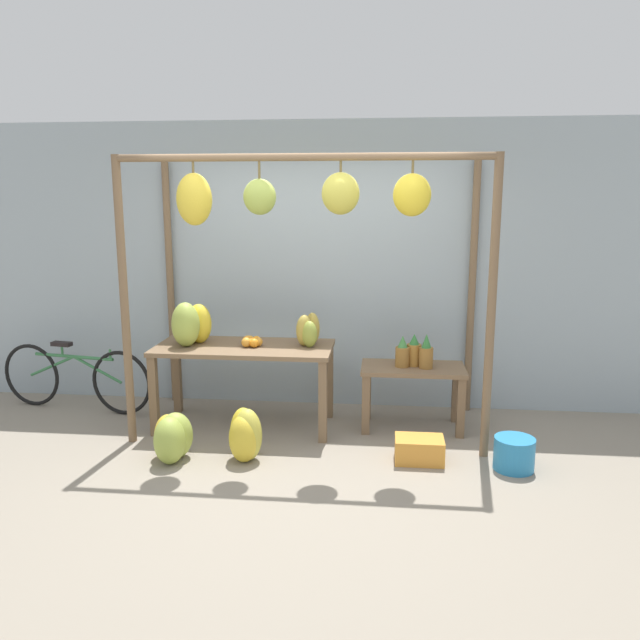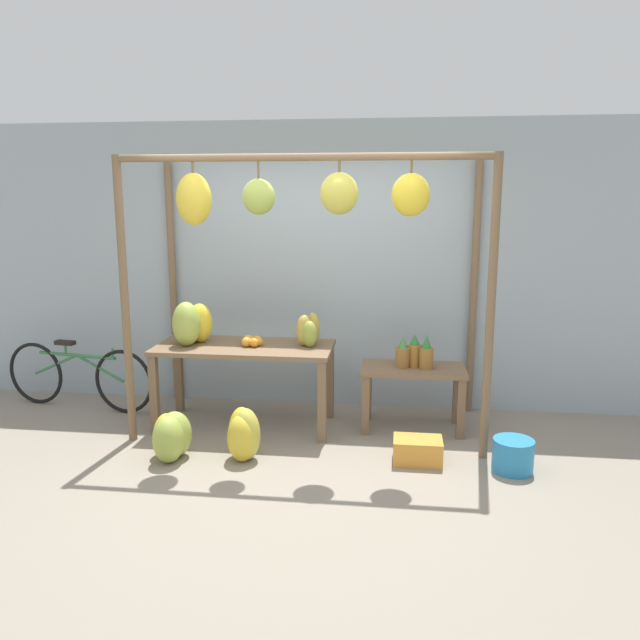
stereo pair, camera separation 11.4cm
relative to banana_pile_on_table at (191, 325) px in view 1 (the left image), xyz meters
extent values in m
plane|color=gray|center=(1.08, -0.89, -0.94)|extent=(20.00, 20.00, 0.00)
cube|color=#99A8B2|center=(1.08, 0.75, 0.46)|extent=(8.00, 0.08, 2.80)
cylinder|color=brown|center=(-0.41, -0.47, 0.26)|extent=(0.07, 0.07, 2.41)
cylinder|color=brown|center=(2.57, -0.47, 0.26)|extent=(0.07, 0.07, 2.41)
cylinder|color=brown|center=(-0.41, 0.66, 0.26)|extent=(0.07, 0.07, 2.41)
cylinder|color=brown|center=(2.57, 0.66, 0.26)|extent=(0.07, 0.07, 2.41)
cylinder|color=brown|center=(1.08, -0.47, 1.44)|extent=(2.98, 0.06, 0.06)
cylinder|color=brown|center=(0.22, -0.47, 1.37)|extent=(0.02, 0.02, 0.08)
ellipsoid|color=gold|center=(0.22, -0.47, 1.12)|extent=(0.28, 0.26, 0.41)
cylinder|color=brown|center=(0.75, -0.47, 1.34)|extent=(0.02, 0.02, 0.13)
ellipsoid|color=#9EB247|center=(0.75, -0.47, 1.14)|extent=(0.26, 0.23, 0.28)
cylinder|color=brown|center=(1.38, -0.47, 1.37)|extent=(0.02, 0.02, 0.08)
ellipsoid|color=gold|center=(1.38, -0.47, 1.16)|extent=(0.29, 0.26, 0.32)
cylinder|color=brown|center=(1.93, -0.47, 1.36)|extent=(0.02, 0.02, 0.09)
ellipsoid|color=yellow|center=(1.93, -0.47, 1.15)|extent=(0.29, 0.26, 0.32)
cube|color=brown|center=(0.49, -0.01, -0.20)|extent=(1.59, 0.73, 0.04)
cube|color=brown|center=(-0.26, -0.32, -0.58)|extent=(0.07, 0.07, 0.72)
cube|color=brown|center=(1.23, -0.32, -0.58)|extent=(0.07, 0.07, 0.72)
cube|color=brown|center=(-0.26, 0.31, -0.58)|extent=(0.07, 0.07, 0.72)
cube|color=brown|center=(1.23, 0.31, -0.58)|extent=(0.07, 0.07, 0.72)
cube|color=brown|center=(2.01, 0.11, -0.38)|extent=(0.93, 0.50, 0.04)
cube|color=brown|center=(1.59, -0.09, -0.67)|extent=(0.07, 0.07, 0.54)
cube|color=brown|center=(2.42, -0.09, -0.67)|extent=(0.07, 0.07, 0.54)
cube|color=brown|center=(1.59, 0.31, -0.67)|extent=(0.07, 0.07, 0.54)
cube|color=brown|center=(2.42, 0.31, -0.67)|extent=(0.07, 0.07, 0.54)
ellipsoid|color=yellow|center=(0.06, 0.06, 0.00)|extent=(0.24, 0.22, 0.36)
ellipsoid|color=gold|center=(0.00, 0.11, -0.02)|extent=(0.26, 0.26, 0.31)
ellipsoid|color=gold|center=(-0.03, 0.02, -0.03)|extent=(0.28, 0.28, 0.30)
ellipsoid|color=#9EB247|center=(-0.02, -0.09, 0.02)|extent=(0.33, 0.35, 0.40)
sphere|color=orange|center=(0.60, -0.04, -0.14)|extent=(0.07, 0.07, 0.07)
sphere|color=orange|center=(0.59, 0.01, -0.14)|extent=(0.08, 0.08, 0.08)
sphere|color=orange|center=(0.52, 0.00, -0.13)|extent=(0.09, 0.09, 0.09)
sphere|color=orange|center=(0.56, -0.03, -0.14)|extent=(0.08, 0.08, 0.08)
sphere|color=orange|center=(0.62, -0.02, -0.14)|extent=(0.08, 0.08, 0.08)
sphere|color=orange|center=(0.54, 0.01, -0.13)|extent=(0.09, 0.09, 0.09)
sphere|color=orange|center=(0.59, -0.07, -0.14)|extent=(0.08, 0.08, 0.08)
sphere|color=orange|center=(0.60, 0.01, -0.14)|extent=(0.09, 0.09, 0.09)
sphere|color=orange|center=(0.52, -0.07, -0.14)|extent=(0.09, 0.09, 0.09)
sphere|color=orange|center=(0.54, -0.04, -0.14)|extent=(0.08, 0.08, 0.08)
cylinder|color=#A3702D|center=(2.01, 0.14, -0.26)|extent=(0.13, 0.13, 0.20)
cone|color=#337538|center=(2.01, 0.14, -0.12)|extent=(0.09, 0.09, 0.10)
cylinder|color=olive|center=(1.91, 0.09, -0.27)|extent=(0.13, 0.13, 0.18)
cone|color=#428442|center=(1.91, 0.09, -0.13)|extent=(0.09, 0.09, 0.11)
cylinder|color=olive|center=(2.12, 0.07, -0.27)|extent=(0.12, 0.12, 0.19)
cone|color=#337538|center=(2.12, 0.07, -0.11)|extent=(0.09, 0.09, 0.13)
ellipsoid|color=#9EB247|center=(0.08, -0.77, -0.75)|extent=(0.35, 0.34, 0.38)
ellipsoid|color=#9EB247|center=(0.07, -0.75, -0.77)|extent=(0.24, 0.25, 0.34)
ellipsoid|color=gold|center=(0.01, -0.76, -0.76)|extent=(0.29, 0.30, 0.36)
ellipsoid|color=#9EB247|center=(0.07, -0.89, -0.75)|extent=(0.27, 0.29, 0.38)
ellipsoid|color=gold|center=(0.67, -0.76, -0.73)|extent=(0.33, 0.33, 0.43)
ellipsoid|color=yellow|center=(0.63, -0.71, -0.73)|extent=(0.26, 0.25, 0.42)
ellipsoid|color=gold|center=(0.65, -0.80, -0.75)|extent=(0.33, 0.33, 0.39)
cube|color=orange|center=(2.04, -0.64, -0.84)|extent=(0.39, 0.27, 0.19)
cylinder|color=teal|center=(2.76, -0.71, -0.81)|extent=(0.31, 0.31, 0.26)
torus|color=black|center=(-1.78, 0.34, -0.62)|extent=(0.63, 0.14, 0.64)
torus|color=black|center=(-0.77, 0.17, -0.62)|extent=(0.63, 0.14, 0.64)
cylinder|color=#337042|center=(-1.28, 0.25, -0.40)|extent=(0.87, 0.17, 0.03)
cylinder|color=#337042|center=(-1.53, 0.30, -0.51)|extent=(0.52, 0.11, 0.25)
cylinder|color=#337042|center=(-1.02, 0.21, -0.51)|extent=(0.52, 0.11, 0.25)
cylinder|color=#337042|center=(-1.40, 0.27, -0.35)|extent=(0.02, 0.02, 0.10)
cube|color=black|center=(-1.40, 0.27, -0.28)|extent=(0.21, 0.11, 0.04)
cylinder|color=#337042|center=(-0.87, 0.19, -0.35)|extent=(0.02, 0.02, 0.10)
ellipsoid|color=#B2993D|center=(1.09, 0.13, -0.03)|extent=(0.19, 0.19, 0.29)
ellipsoid|color=#93A33D|center=(1.08, -0.01, -0.06)|extent=(0.19, 0.19, 0.24)
ellipsoid|color=#B2993D|center=(1.03, 0.03, -0.04)|extent=(0.21, 0.20, 0.29)
camera|label=1|loc=(1.73, -5.37, 1.14)|focal=35.00mm
camera|label=2|loc=(1.85, -5.36, 1.14)|focal=35.00mm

